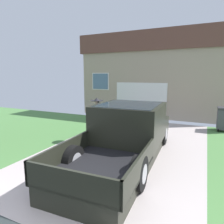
{
  "coord_description": "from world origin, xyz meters",
  "views": [
    {
      "loc": [
        2.41,
        -2.17,
        2.55
      ],
      "look_at": [
        -0.54,
        4.18,
        1.3
      ],
      "focal_mm": 32.38,
      "sensor_mm": 36.0,
      "label": 1
    }
  ],
  "objects_px": {
    "person_with_hat": "(97,116)",
    "handbag": "(97,141)",
    "wheeled_trash_bin": "(224,118)",
    "pickup_truck": "(127,133)",
    "house_with_garage": "(159,75)"
  },
  "relations": [
    {
      "from": "handbag",
      "to": "house_with_garage",
      "type": "relative_size",
      "value": 0.04
    },
    {
      "from": "wheeled_trash_bin",
      "to": "pickup_truck",
      "type": "bearing_deg",
      "value": -122.8
    },
    {
      "from": "house_with_garage",
      "to": "pickup_truck",
      "type": "bearing_deg",
      "value": -83.81
    },
    {
      "from": "person_with_hat",
      "to": "handbag",
      "type": "bearing_deg",
      "value": -49.02
    },
    {
      "from": "person_with_hat",
      "to": "wheeled_trash_bin",
      "type": "height_order",
      "value": "person_with_hat"
    },
    {
      "from": "person_with_hat",
      "to": "house_with_garage",
      "type": "bearing_deg",
      "value": 97.97
    },
    {
      "from": "handbag",
      "to": "house_with_garage",
      "type": "xyz_separation_m",
      "value": [
        0.48,
        8.22,
        2.52
      ]
    },
    {
      "from": "pickup_truck",
      "to": "wheeled_trash_bin",
      "type": "height_order",
      "value": "pickup_truck"
    },
    {
      "from": "person_with_hat",
      "to": "handbag",
      "type": "height_order",
      "value": "person_with_hat"
    },
    {
      "from": "house_with_garage",
      "to": "wheeled_trash_bin",
      "type": "height_order",
      "value": "house_with_garage"
    },
    {
      "from": "person_with_hat",
      "to": "wheeled_trash_bin",
      "type": "bearing_deg",
      "value": 52.1
    },
    {
      "from": "pickup_truck",
      "to": "handbag",
      "type": "bearing_deg",
      "value": 155.6
    },
    {
      "from": "pickup_truck",
      "to": "person_with_hat",
      "type": "relative_size",
      "value": 3.19
    },
    {
      "from": "pickup_truck",
      "to": "wheeled_trash_bin",
      "type": "bearing_deg",
      "value": 54.95
    },
    {
      "from": "person_with_hat",
      "to": "handbag",
      "type": "distance_m",
      "value": 0.98
    }
  ]
}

